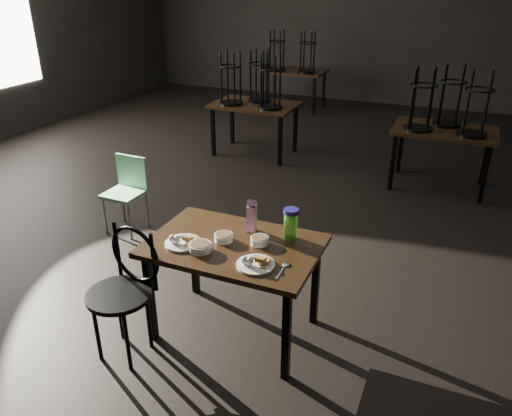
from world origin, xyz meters
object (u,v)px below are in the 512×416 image
at_px(main_table, 234,253).
at_px(water_bottle, 291,224).
at_px(juice_carton, 252,217).
at_px(school_chair, 127,187).
at_px(bentwood_chair, 126,283).

distance_m(main_table, water_bottle, 0.45).
relative_size(juice_carton, school_chair, 0.32).
distance_m(main_table, school_chair, 2.04).
height_order(juice_carton, water_bottle, juice_carton).
height_order(water_bottle, school_chair, water_bottle).
bearing_deg(school_chair, main_table, -30.33).
bearing_deg(water_bottle, bentwood_chair, -143.76).
distance_m(juice_carton, water_bottle, 0.30).
relative_size(juice_carton, water_bottle, 1.07).
xyz_separation_m(juice_carton, bentwood_chair, (-0.64, -0.69, -0.31)).
bearing_deg(school_chair, bentwood_chair, -52.26).
bearing_deg(water_bottle, school_chair, 157.63).
distance_m(water_bottle, bentwood_chair, 1.21).
xyz_separation_m(juice_carton, school_chair, (-1.77, 0.85, -0.40)).
distance_m(bentwood_chair, school_chair, 1.91).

